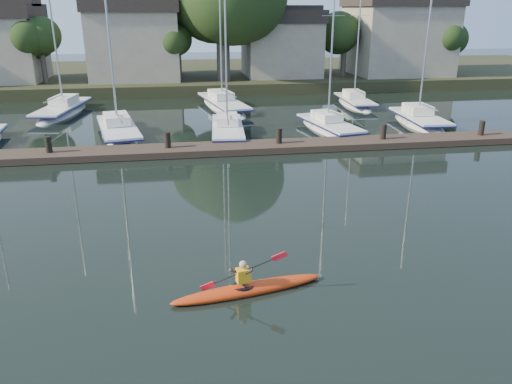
{
  "coord_description": "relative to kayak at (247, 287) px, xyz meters",
  "views": [
    {
      "loc": [
        -2.38,
        -12.04,
        7.31
      ],
      "look_at": [
        0.2,
        4.32,
        1.2
      ],
      "focal_mm": 35.0,
      "sensor_mm": 36.0,
      "label": 1
    }
  ],
  "objects": [
    {
      "name": "shore",
      "position": [
        2.38,
        40.58,
        3.06
      ],
      "size": [
        90.0,
        25.25,
        12.75
      ],
      "color": "#232C16",
      "rests_on": "ground"
    },
    {
      "name": "ground",
      "position": [
        0.77,
        0.29,
        -0.17
      ],
      "size": [
        160.0,
        160.0,
        0.0
      ],
      "primitive_type": "plane",
      "color": "black",
      "rests_on": "ground"
    },
    {
      "name": "sailboat_4",
      "position": [
        14.32,
        19.1,
        -0.37
      ],
      "size": [
        2.55,
        7.37,
        12.35
      ],
      "rotation": [
        0.0,
        0.0,
        -0.05
      ],
      "color": "silver",
      "rests_on": "ground"
    },
    {
      "name": "sailboat_2",
      "position": [
        1.35,
        18.32,
        -0.34
      ],
      "size": [
        2.56,
        8.39,
        13.68
      ],
      "rotation": [
        0.0,
        0.0,
        -0.08
      ],
      "color": "silver",
      "rests_on": "ground"
    },
    {
      "name": "kayak",
      "position": [
        0.0,
        0.0,
        0.0
      ],
      "size": [
        4.37,
        1.38,
        1.39
      ],
      "rotation": [
        0.0,
        0.0,
        0.19
      ],
      "color": "red",
      "rests_on": "ground"
    },
    {
      "name": "sailboat_3",
      "position": [
        7.84,
        18.27,
        -0.35
      ],
      "size": [
        3.27,
        7.67,
        12.0
      ],
      "rotation": [
        0.0,
        0.0,
        0.18
      ],
      "color": "silver",
      "rests_on": "ground"
    },
    {
      "name": "sailboat_5",
      "position": [
        -10.01,
        26.59,
        -0.36
      ],
      "size": [
        3.54,
        9.32,
        15.07
      ],
      "rotation": [
        0.0,
        0.0,
        -0.16
      ],
      "color": "silver",
      "rests_on": "ground"
    },
    {
      "name": "sailboat_1",
      "position": [
        -5.27,
        19.04,
        -0.36
      ],
      "size": [
        3.79,
        8.88,
        14.11
      ],
      "rotation": [
        0.0,
        0.0,
        0.2
      ],
      "color": "silver",
      "rests_on": "ground"
    },
    {
      "name": "sailboat_6",
      "position": [
        1.91,
        27.12,
        -0.36
      ],
      "size": [
        4.0,
        10.38,
        16.15
      ],
      "rotation": [
        0.0,
        0.0,
        0.19
      ],
      "color": "silver",
      "rests_on": "ground"
    },
    {
      "name": "dock",
      "position": [
        0.77,
        14.29,
        0.04
      ],
      "size": [
        34.0,
        2.0,
        1.8
      ],
      "color": "#423025",
      "rests_on": "ground"
    },
    {
      "name": "sailboat_7",
      "position": [
        12.48,
        26.61,
        -0.34
      ],
      "size": [
        2.23,
        7.4,
        11.81
      ],
      "rotation": [
        0.0,
        0.0,
        -0.04
      ],
      "color": "silver",
      "rests_on": "ground"
    }
  ]
}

